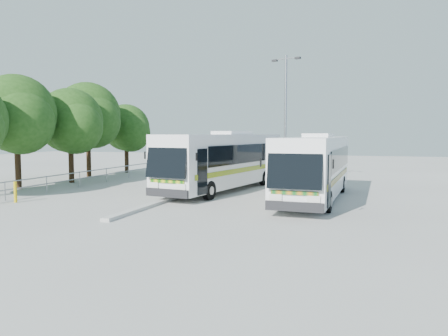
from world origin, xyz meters
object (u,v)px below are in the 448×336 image
(tree_far_d, at_px, (89,115))
(coach_adjacent, at_px, (315,165))
(bollard, at_px, (15,192))
(coach_main, at_px, (225,160))
(tree_far_c, at_px, (71,121))
(lamppost, at_px, (285,114))
(tree_far_b, at_px, (17,114))
(tree_far_e, at_px, (127,128))

(tree_far_d, distance_m, coach_adjacent, 19.35)
(tree_far_d, distance_m, bollard, 13.41)
(coach_adjacent, bearing_deg, coach_main, 161.74)
(tree_far_d, bearing_deg, tree_far_c, -72.17)
(lamppost, bearing_deg, coach_adjacent, -48.78)
(tree_far_b, bearing_deg, coach_adjacent, 3.86)
(tree_far_b, xyz_separation_m, lamppost, (15.02, 7.54, 0.13))
(tree_far_b, distance_m, tree_far_e, 12.13)
(coach_main, bearing_deg, tree_far_c, -173.30)
(coach_adjacent, distance_m, bollard, 15.00)
(coach_adjacent, distance_m, lamppost, 7.50)
(coach_main, distance_m, lamppost, 5.91)
(tree_far_c, distance_m, coach_adjacent, 17.22)
(tree_far_d, bearing_deg, tree_far_e, 81.37)
(tree_far_e, height_order, lamppost, lamppost)
(tree_far_d, xyz_separation_m, coach_main, (12.46, -4.36, -2.99))
(tree_far_c, xyz_separation_m, coach_adjacent, (16.82, -2.71, -2.51))
(tree_far_c, distance_m, tree_far_d, 3.93)
(bollard, bearing_deg, coach_main, 42.62)
(bollard, bearing_deg, coach_adjacent, 22.00)
(tree_far_c, relative_size, coach_main, 0.53)
(tree_far_e, bearing_deg, bollard, -78.14)
(tree_far_d, relative_size, coach_adjacent, 0.63)
(coach_main, height_order, coach_adjacent, coach_main)
(tree_far_b, bearing_deg, coach_main, 14.93)
(coach_adjacent, relative_size, lamppost, 1.36)
(tree_far_d, height_order, bollard, tree_far_d)
(tree_far_d, relative_size, coach_main, 0.60)
(tree_far_b, bearing_deg, bollard, -48.82)
(tree_far_b, height_order, tree_far_d, tree_far_d)
(tree_far_b, relative_size, coach_adjacent, 0.60)
(tree_far_b, distance_m, tree_far_c, 4.01)
(tree_far_d, xyz_separation_m, tree_far_e, (0.68, 4.50, -0.93))
(tree_far_b, height_order, bollard, tree_far_b)
(tree_far_c, height_order, lamppost, lamppost)
(tree_far_d, xyz_separation_m, coach_adjacent, (18.01, -6.41, -3.06))
(coach_main, bearing_deg, tree_far_d, 170.76)
(tree_far_e, height_order, coach_adjacent, tree_far_e)
(tree_far_b, relative_size, tree_far_c, 1.07)
(coach_adjacent, bearing_deg, tree_far_c, 172.86)
(coach_adjacent, height_order, lamppost, lamppost)
(tree_far_c, xyz_separation_m, coach_main, (11.27, -0.66, -2.43))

